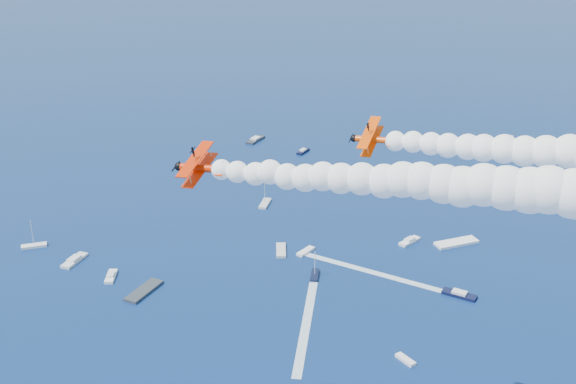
% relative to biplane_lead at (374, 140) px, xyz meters
% --- Properties ---
extents(biplane_lead, '(7.64, 9.22, 7.43)m').
position_rel_biplane_lead_xyz_m(biplane_lead, '(0.00, 0.00, 0.00)').
color(biplane_lead, '#F74905').
extents(biplane_trail, '(9.49, 11.16, 8.25)m').
position_rel_biplane_lead_xyz_m(biplane_trail, '(-20.70, -14.06, -3.24)').
color(biplane_trail, red).
extents(smoke_trail_trail, '(62.01, 19.09, 11.35)m').
position_rel_biplane_lead_xyz_m(smoke_trail_trail, '(9.43, -10.81, -0.93)').
color(smoke_trail_trail, white).
extents(spectator_boats, '(196.36, 183.51, 0.70)m').
position_rel_biplane_lead_xyz_m(spectator_boats, '(1.49, 76.82, -55.63)').
color(spectator_boats, black).
rests_on(spectator_boats, ground).
extents(boat_wakes, '(142.76, 49.25, 0.04)m').
position_rel_biplane_lead_xyz_m(boat_wakes, '(12.89, 39.42, -55.95)').
color(boat_wakes, white).
rests_on(boat_wakes, ground).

